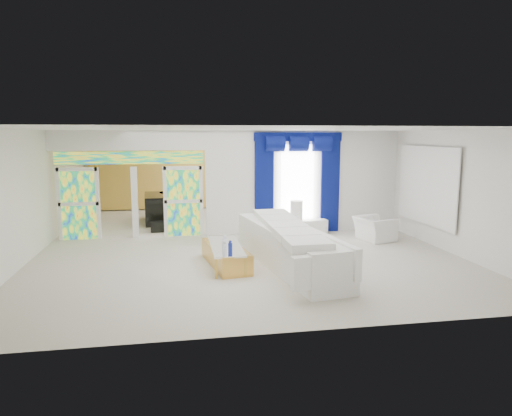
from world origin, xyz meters
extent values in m
plane|color=#B7AF9E|center=(0.00, 0.00, 0.00)|extent=(12.00, 12.00, 0.00)
cube|color=white|center=(2.15, 1.00, 1.50)|extent=(5.70, 0.18, 3.00)
cube|color=white|center=(-2.85, 1.00, 2.73)|extent=(4.30, 0.18, 0.55)
cube|color=#994C3F|center=(-4.28, 1.00, 1.00)|extent=(0.95, 0.04, 2.00)
cube|color=#994C3F|center=(-1.42, 1.00, 1.00)|extent=(0.95, 0.04, 2.00)
cube|color=#994C3F|center=(-2.85, 1.00, 2.25)|extent=(4.00, 0.05, 0.35)
cube|color=white|center=(1.90, 0.90, 1.45)|extent=(1.00, 0.02, 2.30)
cube|color=#060344|center=(0.90, 0.87, 1.40)|extent=(0.55, 0.10, 2.80)
cube|color=#060344|center=(2.90, 0.87, 1.40)|extent=(0.55, 0.10, 2.80)
cube|color=#060344|center=(1.90, 0.87, 2.82)|extent=(2.60, 0.12, 0.25)
cube|color=white|center=(4.94, -1.00, 1.55)|extent=(0.04, 2.70, 1.90)
cube|color=gold|center=(0.00, 5.90, 1.50)|extent=(9.70, 0.12, 2.90)
cube|color=white|center=(0.77, -2.60, 0.42)|extent=(1.61, 4.53, 0.85)
cube|color=gold|center=(-0.58, -2.30, 0.22)|extent=(0.95, 2.06, 0.44)
cube|color=white|center=(2.12, 0.64, 0.20)|extent=(1.26, 0.50, 0.41)
cylinder|color=white|center=(1.82, 0.64, 0.70)|extent=(0.36, 0.36, 0.58)
imported|color=white|center=(3.74, -0.51, 0.32)|extent=(1.07, 1.16, 0.64)
cube|color=black|center=(-1.95, 3.30, 0.46)|extent=(1.49, 1.90, 0.92)
cube|color=black|center=(-1.95, 1.70, 0.15)|extent=(0.92, 0.40, 0.30)
cube|color=tan|center=(-4.69, 3.25, 0.43)|extent=(0.67, 0.63, 0.86)
sphere|color=gold|center=(-2.30, 3.40, 2.65)|extent=(0.60, 0.60, 0.60)
cylinder|color=navy|center=(-0.54, -2.90, 0.54)|extent=(0.09, 0.09, 0.20)
cylinder|color=white|center=(-0.64, -2.67, 0.52)|extent=(0.10, 0.10, 0.15)
cylinder|color=white|center=(-0.56, -2.07, 0.51)|extent=(0.11, 0.11, 0.13)
camera|label=1|loc=(-1.63, -12.26, 2.87)|focal=32.52mm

